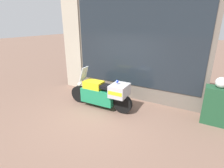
% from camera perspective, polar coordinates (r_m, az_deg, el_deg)
% --- Properties ---
extents(ground_plane, '(60.00, 60.00, 0.00)m').
position_cam_1_polar(ground_plane, '(5.49, -4.59, -10.63)').
color(ground_plane, '#7A5B4C').
extents(shop_building, '(5.66, 0.55, 3.99)m').
position_cam_1_polar(shop_building, '(6.70, 1.87, 13.11)').
color(shop_building, '#6B6056').
rests_on(shop_building, ground).
extents(window_display, '(4.38, 0.30, 1.84)m').
position_cam_1_polar(window_display, '(6.79, 7.27, -0.46)').
color(window_display, slate).
rests_on(window_display, ground).
extents(paramedic_motorcycle, '(2.34, 0.65, 1.34)m').
position_cam_1_polar(paramedic_motorcycle, '(5.79, -2.89, -2.96)').
color(paramedic_motorcycle, black).
rests_on(paramedic_motorcycle, ground).
extents(utility_cabinet, '(0.78, 0.42, 1.08)m').
position_cam_1_polar(utility_cabinet, '(5.73, 31.35, -6.21)').
color(utility_cabinet, '#1E4C2D').
rests_on(utility_cabinet, ground).
extents(white_helmet, '(0.29, 0.29, 0.29)m').
position_cam_1_polar(white_helmet, '(5.50, 32.08, 0.40)').
color(white_helmet, white).
rests_on(white_helmet, utility_cabinet).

